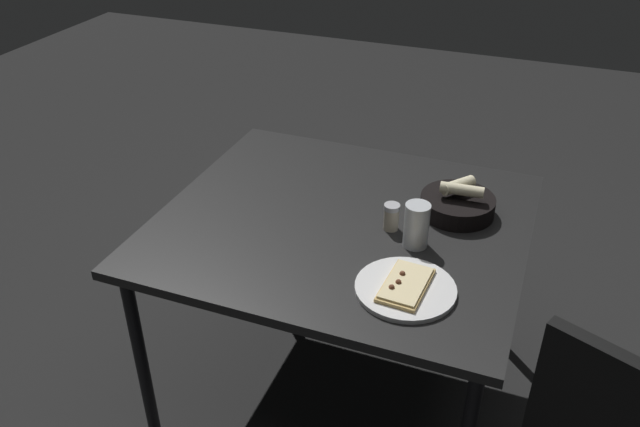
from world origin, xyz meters
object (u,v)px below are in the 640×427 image
object	(u,v)px
dining_table	(343,234)
pizza_plate	(405,288)
pepper_shaker	(392,217)
bread_basket	(458,204)
beer_glass	(416,228)

from	to	relation	value
dining_table	pizza_plate	size ratio (longest dim) A/B	4.16
pizza_plate	pepper_shaker	bearing A→B (deg)	112.87
pepper_shaker	dining_table	bearing A→B (deg)	-178.21
dining_table	bread_basket	size ratio (longest dim) A/B	4.83
dining_table	bread_basket	world-z (taller)	bread_basket
pizza_plate	beer_glass	bearing A→B (deg)	97.53
pepper_shaker	beer_glass	bearing A→B (deg)	-34.95
pizza_plate	beer_glass	xyz separation A→B (m)	(-0.03, 0.22, 0.05)
beer_glass	pepper_shaker	distance (m)	0.11
bread_basket	pepper_shaker	bearing A→B (deg)	-137.43
pizza_plate	bread_basket	world-z (taller)	bread_basket
pizza_plate	pepper_shaker	world-z (taller)	pepper_shaker
dining_table	pepper_shaker	size ratio (longest dim) A/B	13.24
dining_table	pizza_plate	world-z (taller)	pizza_plate
dining_table	pepper_shaker	world-z (taller)	pepper_shaker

